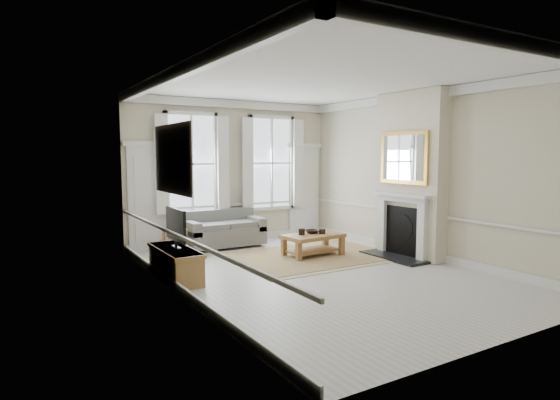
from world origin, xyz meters
TOP-DOWN VIEW (x-y plane):
  - floor at (0.00, 0.00)m, footprint 7.20×7.20m
  - ceiling at (0.00, 0.00)m, footprint 7.20×7.20m
  - back_wall at (0.00, 3.60)m, footprint 5.20×0.00m
  - left_wall at (-2.60, 0.00)m, footprint 0.00×7.20m
  - right_wall at (2.60, 0.00)m, footprint 0.00×7.20m
  - window_left at (-1.05, 3.55)m, footprint 1.26×0.20m
  - window_right at (1.05, 3.55)m, footprint 1.26×0.20m
  - door_left at (-2.05, 3.56)m, footprint 0.90×0.08m
  - door_right at (2.05, 3.56)m, footprint 0.90×0.08m
  - painting at (-2.56, 0.30)m, footprint 0.05×1.66m
  - chimney_breast at (2.43, 0.20)m, footprint 0.35×1.70m
  - hearth at (2.00, 0.20)m, footprint 0.55×1.50m
  - fireplace at (2.20, 0.20)m, footprint 0.21×1.45m
  - mirror at (2.21, 0.20)m, footprint 0.06×1.26m
  - sofa at (-0.49, 3.11)m, footprint 1.77×0.86m
  - side_table at (-1.67, 2.97)m, footprint 0.46×0.46m
  - rug at (0.71, 1.22)m, footprint 3.50×2.60m
  - coffee_table at (0.71, 1.22)m, footprint 1.30×0.83m
  - ceramic_pot_a at (0.46, 1.27)m, footprint 0.13×0.13m
  - ceramic_pot_b at (0.91, 1.17)m, footprint 0.14×0.14m
  - bowl at (0.76, 1.32)m, footprint 0.31×0.31m
  - tv_stand at (-2.34, 0.94)m, footprint 0.48×1.50m
  - tv at (-2.32, 0.94)m, footprint 0.08×0.90m

SIDE VIEW (x-z plane):
  - floor at x=0.00m, z-range 0.00..0.00m
  - rug at x=0.71m, z-range 0.00..0.02m
  - hearth at x=2.00m, z-range 0.00..0.05m
  - tv_stand at x=-2.34m, z-range 0.00..0.54m
  - sofa at x=-0.49m, z-range -0.07..0.78m
  - coffee_table at x=0.71m, z-range 0.15..0.61m
  - side_table at x=-1.67m, z-range 0.16..0.70m
  - bowl at x=0.76m, z-range 0.46..0.54m
  - ceramic_pot_b at x=0.91m, z-range 0.46..0.56m
  - ceramic_pot_a at x=0.46m, z-range 0.46..0.59m
  - fireplace at x=2.20m, z-range 0.07..1.40m
  - tv at x=-2.32m, z-range 0.59..1.27m
  - door_left at x=-2.05m, z-range 0.00..2.30m
  - door_right at x=2.05m, z-range 0.00..2.30m
  - back_wall at x=0.00m, z-range -0.90..4.30m
  - left_wall at x=-2.60m, z-range -1.90..5.30m
  - right_wall at x=2.60m, z-range -1.90..5.30m
  - chimney_breast at x=2.43m, z-range 0.01..3.39m
  - window_left at x=-1.05m, z-range 0.80..3.00m
  - window_right at x=1.05m, z-range 0.80..3.00m
  - painting at x=-2.56m, z-range 1.52..2.58m
  - mirror at x=2.21m, z-range 1.52..2.58m
  - ceiling at x=0.00m, z-range 3.40..3.40m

